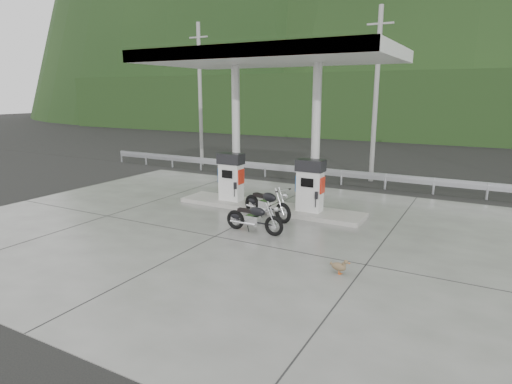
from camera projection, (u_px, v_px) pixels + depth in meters
The scene contains 17 objects.
ground at pixel (233, 228), 13.55m from camera, with size 160.00×160.00×0.00m, color black.
forecourt_apron at pixel (233, 228), 13.54m from camera, with size 18.00×14.00×0.02m, color slate.
pump_island at pixel (268, 207), 15.66m from camera, with size 7.00×1.40×0.15m, color gray.
gas_pump_left at pixel (231, 177), 16.19m from camera, with size 0.95×0.55×1.80m, color silver, non-canonical shape.
gas_pump_right at pixel (310, 185), 14.69m from camera, with size 0.95×0.55×1.80m, color silver, non-canonical shape.
canopy_column_left at pixel (236, 134), 16.17m from camera, with size 0.30×0.30×5.00m, color silver.
canopy_column_right at pixel (316, 138), 14.67m from camera, with size 0.30×0.30×5.00m, color silver.
canopy_roof at pixel (269, 57), 14.47m from camera, with size 8.50×5.00×0.40m, color white.
guardrail at pixel (321, 168), 20.22m from camera, with size 26.00×0.16×1.42m, color #AAACB2, non-canonical shape.
road at pixel (343, 171), 23.38m from camera, with size 60.00×7.00×0.01m, color black.
utility_pole_a at pixel (200, 96), 24.50m from camera, with size 0.22×0.22×8.00m, color gray.
utility_pole_b at pixel (376, 97), 19.83m from camera, with size 0.22×0.22×8.00m, color gray.
tree_band at pixel (407, 106), 38.51m from camera, with size 80.00×6.00×6.00m, color black.
forested_hills at pixel (441, 121), 64.83m from camera, with size 100.00×40.00×140.00m, color black, non-canonical shape.
motorcycle_left at pixel (267, 204), 14.44m from camera, with size 2.06×0.65×0.98m, color black, non-canonical shape.
motorcycle_right at pixel (254, 218), 12.98m from camera, with size 1.83×0.58×0.87m, color black, non-canonical shape.
duck at pixel (339, 267), 10.05m from camera, with size 0.45×0.13×0.33m, color brown, non-canonical shape.
Camera 1 is at (6.86, -11.00, 4.17)m, focal length 30.00 mm.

